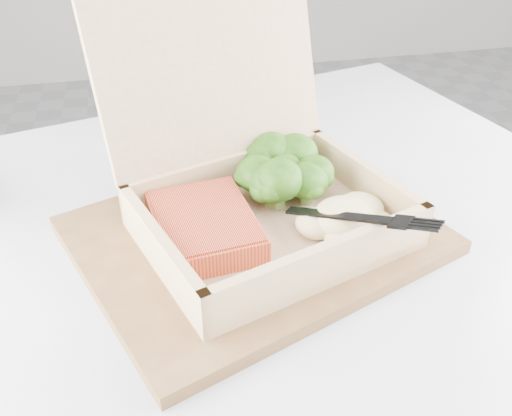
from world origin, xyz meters
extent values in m
plane|color=#949399|center=(0.00, 0.00, 0.00)|extent=(4.00, 4.00, 0.00)
cube|color=silver|center=(-0.63, -0.48, 0.73)|extent=(1.03, 1.03, 0.03)
cube|color=brown|center=(-0.65, -0.43, 0.75)|extent=(0.41, 0.37, 0.01)
cube|color=tan|center=(-0.64, -0.44, 0.77)|extent=(0.29, 0.25, 0.01)
cube|color=tan|center=(-0.75, -0.48, 0.78)|extent=(0.07, 0.18, 0.05)
cube|color=tan|center=(-0.53, -0.41, 0.78)|extent=(0.07, 0.18, 0.05)
cube|color=tan|center=(-0.61, -0.53, 0.78)|extent=(0.23, 0.09, 0.05)
cube|color=tan|center=(-0.67, -0.36, 0.78)|extent=(0.23, 0.09, 0.05)
cube|color=tan|center=(-0.68, -0.33, 0.89)|extent=(0.25, 0.13, 0.18)
cube|color=#E54E2C|center=(-0.70, -0.44, 0.78)|extent=(0.11, 0.13, 0.02)
ellipsoid|color=beige|center=(-0.57, -0.46, 0.79)|extent=(0.10, 0.08, 0.03)
cube|color=black|center=(-0.62, -0.44, 0.80)|extent=(0.08, 0.08, 0.03)
cube|color=black|center=(-0.57, -0.49, 0.80)|extent=(0.05, 0.05, 0.01)
cube|color=white|center=(-0.68, -0.23, 0.75)|extent=(0.09, 0.14, 0.00)
camera|label=1|loc=(-0.75, -0.88, 1.10)|focal=40.00mm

